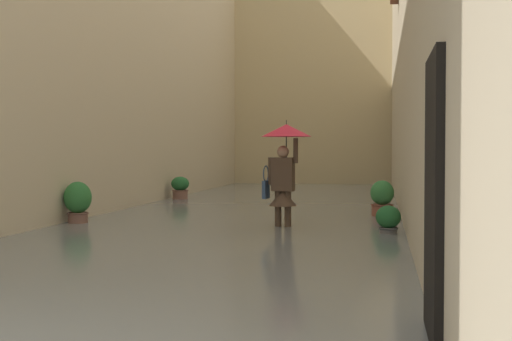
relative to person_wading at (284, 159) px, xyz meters
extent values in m
plane|color=slate|center=(1.01, -3.24, -1.35)|extent=(60.00, 60.00, 0.00)
cube|color=slate|center=(1.01, -3.24, -1.27)|extent=(6.98, 29.68, 0.16)
cube|color=black|center=(-2.05, 7.00, -0.25)|extent=(0.08, 1.10, 2.20)
cube|color=tan|center=(1.01, -15.98, 2.85)|extent=(9.78, 1.80, 8.39)
cube|color=black|center=(0.11, -0.02, -1.30)|extent=(0.14, 0.25, 0.10)
cylinder|color=#4C3828|center=(0.11, -0.02, -0.90)|extent=(0.14, 0.14, 0.69)
cube|color=black|center=(-0.07, 0.01, -1.30)|extent=(0.14, 0.25, 0.10)
cylinder|color=#4C3828|center=(-0.07, 0.01, -0.90)|extent=(0.14, 0.14, 0.69)
cube|color=#4C3828|center=(0.02, 0.00, -0.26)|extent=(0.41, 0.27, 0.59)
cone|color=#4C3828|center=(0.02, 0.00, -0.68)|extent=(0.56, 0.56, 0.28)
sphere|color=tan|center=(0.02, 0.00, 0.13)|extent=(0.21, 0.21, 0.21)
cylinder|color=#4C3828|center=(-0.20, 0.03, 0.15)|extent=(0.09, 0.09, 0.44)
cylinder|color=#4C3828|center=(0.25, -0.04, -0.21)|extent=(0.09, 0.09, 0.48)
cylinder|color=black|center=(-0.04, 0.00, 0.27)|extent=(0.02, 0.02, 0.48)
cone|color=red|center=(-0.04, 0.00, 0.51)|extent=(0.89, 0.89, 0.22)
cylinder|color=black|center=(-0.04, 0.00, 0.65)|extent=(0.01, 0.01, 0.08)
cube|color=#334766|center=(0.33, -0.03, -0.54)|extent=(0.10, 0.29, 0.32)
torus|color=#334766|center=(0.33, -0.03, -0.26)|extent=(0.06, 0.30, 0.30)
cylinder|color=brown|center=(3.74, -6.22, -1.15)|extent=(0.42, 0.42, 0.39)
torus|color=brown|center=(3.74, -6.22, -0.96)|extent=(0.45, 0.45, 0.04)
ellipsoid|color=#23602D|center=(3.74, -6.22, -0.76)|extent=(0.49, 0.49, 0.38)
cylinder|color=#66605B|center=(-1.80, 0.69, -1.23)|extent=(0.28, 0.28, 0.24)
torus|color=#56524E|center=(-1.80, 0.69, -1.10)|extent=(0.32, 0.32, 0.04)
ellipsoid|color=#23602D|center=(-1.80, 0.69, -0.92)|extent=(0.41, 0.41, 0.37)
cylinder|color=brown|center=(-1.70, -2.31, -1.16)|extent=(0.42, 0.42, 0.38)
torus|color=brown|center=(-1.70, -2.31, -0.96)|extent=(0.46, 0.46, 0.04)
ellipsoid|color=#387F3D|center=(-1.70, -2.31, -0.71)|extent=(0.48, 0.48, 0.50)
cylinder|color=brown|center=(3.85, 0.08, -1.18)|extent=(0.36, 0.36, 0.34)
torus|color=brown|center=(3.85, 0.08, -1.01)|extent=(0.40, 0.40, 0.04)
ellipsoid|color=#2D7033|center=(3.85, 0.08, -0.72)|extent=(0.51, 0.51, 0.59)
camera|label=1|loc=(-1.67, 12.08, 0.17)|focal=48.65mm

